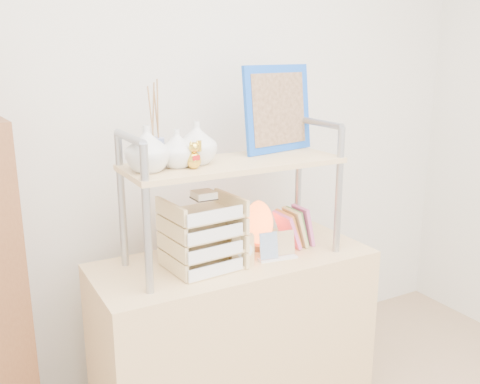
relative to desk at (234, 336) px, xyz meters
name	(u,v)px	position (x,y,z in m)	size (l,w,h in m)	color
room_shell	(383,15)	(0.00, -0.81, 1.32)	(3.42, 3.41, 2.61)	silver
desk	(234,336)	(0.00, 0.00, 0.00)	(1.20, 0.50, 0.75)	tan
hutch	(216,156)	(-0.07, 0.01, 0.82)	(0.92, 0.34, 0.80)	#9A9EA8
letter_tray	(204,238)	(-0.16, -0.04, 0.50)	(0.29, 0.27, 0.32)	#DBBE83
salt_lamp	(258,224)	(0.15, 0.06, 0.49)	(0.14, 0.13, 0.22)	brown
desk_clock	(242,250)	(-0.01, -0.09, 0.44)	(0.10, 0.06, 0.13)	tan
postcard_stand	(277,251)	(0.16, -0.10, 0.41)	(0.18, 0.07, 0.12)	white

